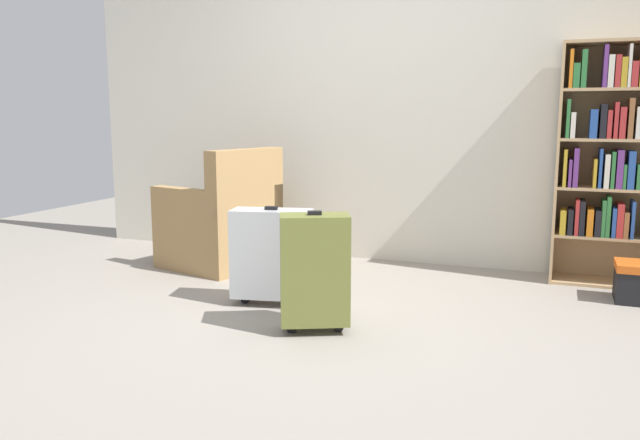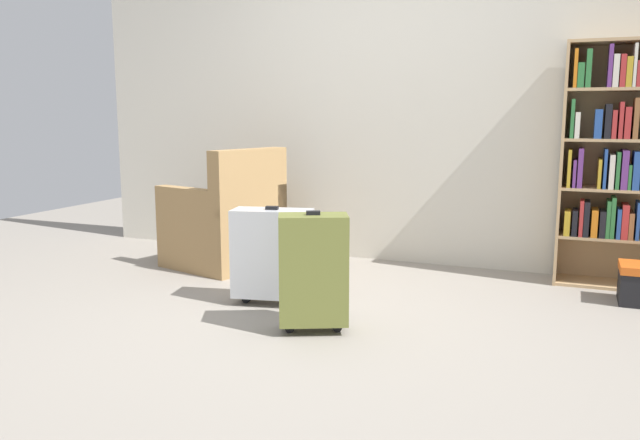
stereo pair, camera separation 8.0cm
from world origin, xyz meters
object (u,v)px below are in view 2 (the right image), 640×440
at_px(suitcase_silver, 273,253).
at_px(suitcase_olive, 313,270).
at_px(armchair, 226,225).
at_px(mug, 293,262).

distance_m(suitcase_silver, suitcase_olive, 0.56).
bearing_deg(suitcase_silver, armchair, 134.79).
relative_size(armchair, suitcase_olive, 1.38).
bearing_deg(mug, suitcase_olive, -61.37).
height_order(mug, suitcase_olive, suitcase_olive).
bearing_deg(armchair, suitcase_olive, -43.96).
bearing_deg(armchair, suitcase_silver, -45.21).
distance_m(armchair, suitcase_silver, 1.09).
xyz_separation_m(armchair, suitcase_olive, (1.19, -1.15, 0.02)).
bearing_deg(suitcase_olive, mug, 118.63).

